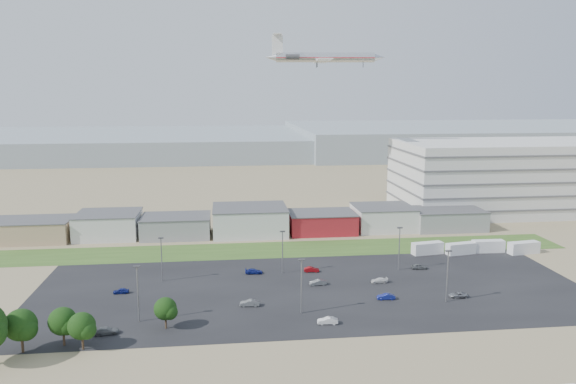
{
  "coord_description": "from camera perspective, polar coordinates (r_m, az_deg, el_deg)",
  "views": [
    {
      "loc": [
        -13.78,
        -95.59,
        42.58
      ],
      "look_at": [
        -0.02,
        22.0,
        21.39
      ],
      "focal_mm": 35.0,
      "sensor_mm": 36.0,
      "label": 1
    }
  ],
  "objects": [
    {
      "name": "parked_car_10",
      "position": [
        107.83,
        -17.97,
        -13.26
      ],
      "size": [
        4.68,
        2.38,
        1.3
      ],
      "primitive_type": "imported",
      "rotation": [
        0.0,
        0.0,
        1.7
      ],
      "color": "#595B5E",
      "rests_on": "ground"
    },
    {
      "name": "lightpole_front_m",
      "position": [
        110.04,
        1.37,
        -9.57
      ],
      "size": [
        1.28,
        0.53,
        10.91
      ],
      "primitive_type": null,
      "color": "slate",
      "rests_on": "ground"
    },
    {
      "name": "tree_mid",
      "position": [
        104.66,
        -21.9,
        -12.35
      ],
      "size": [
        5.11,
        5.11,
        7.66
      ],
      "primitive_type": null,
      "color": "black",
      "rests_on": "ground"
    },
    {
      "name": "parked_car_5",
      "position": [
        127.06,
        -16.61,
        -9.6
      ],
      "size": [
        3.36,
        1.44,
        1.13
      ],
      "primitive_type": "imported",
      "rotation": [
        0.0,
        0.0,
        -1.54
      ],
      "color": "navy",
      "rests_on": "ground"
    },
    {
      "name": "box_trailer_b",
      "position": [
        156.73,
        17.14,
        -5.51
      ],
      "size": [
        8.28,
        3.9,
        2.98
      ],
      "primitive_type": null,
      "rotation": [
        0.0,
        0.0,
        0.18
      ],
      "color": "silver",
      "rests_on": "ground"
    },
    {
      "name": "parked_car_11",
      "position": [
        135.75,
        2.4,
        -7.87
      ],
      "size": [
        3.74,
        1.62,
        1.2
      ],
      "primitive_type": "imported",
      "rotation": [
        0.0,
        0.0,
        1.47
      ],
      "color": "maroon",
      "rests_on": "ground"
    },
    {
      "name": "box_trailer_c",
      "position": [
        161.06,
        19.67,
        -5.2
      ],
      "size": [
        8.54,
        2.83,
        3.18
      ],
      "primitive_type": null,
      "rotation": [
        0.0,
        0.0,
        -0.02
      ],
      "color": "silver",
      "rests_on": "ground"
    },
    {
      "name": "tree_near",
      "position": [
        106.43,
        -12.35,
        -11.74
      ],
      "size": [
        4.44,
        4.44,
        6.67
      ],
      "primitive_type": null,
      "color": "black",
      "rests_on": "ground"
    },
    {
      "name": "tree_right",
      "position": [
        102.1,
        -20.21,
        -12.92
      ],
      "size": [
        4.88,
        4.88,
        7.33
      ],
      "primitive_type": null,
      "color": "black",
      "rests_on": "ground"
    },
    {
      "name": "ground",
      "position": [
        105.55,
        1.44,
        -13.65
      ],
      "size": [
        700.0,
        700.0,
        0.0
      ],
      "primitive_type": "plane",
      "color": "#837653",
      "rests_on": "ground"
    },
    {
      "name": "parked_car_8",
      "position": [
        141.42,
        13.19,
        -7.38
      ],
      "size": [
        3.91,
        1.86,
        1.29
      ],
      "primitive_type": "imported",
      "rotation": [
        0.0,
        0.0,
        1.48
      ],
      "color": "#595B5E",
      "rests_on": "ground"
    },
    {
      "name": "tree_left",
      "position": [
        104.62,
        -25.49,
        -12.39
      ],
      "size": [
        5.65,
        5.65,
        8.47
      ],
      "primitive_type": null,
      "color": "black",
      "rests_on": "ground"
    },
    {
      "name": "airliner",
      "position": [
        201.23,
        3.8,
        13.49
      ],
      "size": [
        44.41,
        32.42,
        12.37
      ],
      "primitive_type": null,
      "rotation": [
        0.0,
        0.0,
        -0.1
      ],
      "color": "silver"
    },
    {
      "name": "parking_lot",
      "position": [
        124.61,
        2.43,
        -9.84
      ],
      "size": [
        120.0,
        50.0,
        0.01
      ],
      "primitive_type": "cube",
      "color": "black",
      "rests_on": "ground"
    },
    {
      "name": "parked_car_13",
      "position": [
        107.25,
        4.05,
        -12.9
      ],
      "size": [
        3.95,
        1.72,
        1.26
      ],
      "primitive_type": "imported",
      "rotation": [
        0.0,
        0.0,
        -1.67
      ],
      "color": "silver",
      "rests_on": "ground"
    },
    {
      "name": "box_trailer_d",
      "position": [
        162.96,
        22.83,
        -5.24
      ],
      "size": [
        8.71,
        3.83,
        3.16
      ],
      "primitive_type": null,
      "rotation": [
        0.0,
        0.0,
        0.15
      ],
      "color": "silver",
      "rests_on": "ground"
    },
    {
      "name": "parked_car_1",
      "position": [
        120.32,
        9.92,
        -10.42
      ],
      "size": [
        3.84,
        1.59,
        1.24
      ],
      "primitive_type": "imported",
      "rotation": [
        0.0,
        0.0,
        -1.65
      ],
      "color": "navy",
      "rests_on": "ground"
    },
    {
      "name": "building_row",
      "position": [
        171.03,
        -7.59,
        -2.98
      ],
      "size": [
        170.0,
        20.0,
        8.0
      ],
      "primitive_type": null,
      "color": "silver",
      "rests_on": "ground"
    },
    {
      "name": "parked_car_6",
      "position": [
        134.61,
        -3.49,
        -8.04
      ],
      "size": [
        4.22,
        1.9,
        1.2
      ],
      "primitive_type": "imported",
      "rotation": [
        0.0,
        0.0,
        1.52
      ],
      "color": "navy",
      "rests_on": "ground"
    },
    {
      "name": "lightpole_front_r",
      "position": [
        120.19,
        15.88,
        -8.24
      ],
      "size": [
        1.29,
        0.54,
        10.94
      ],
      "primitive_type": null,
      "color": "slate",
      "rests_on": "ground"
    },
    {
      "name": "parking_garage",
      "position": [
        219.09,
        21.68,
        1.54
      ],
      "size": [
        80.0,
        40.0,
        25.0
      ],
      "primitive_type": "cube",
      "color": "silver",
      "rests_on": "ground"
    },
    {
      "name": "box_trailer_a",
      "position": [
        154.39,
        13.98,
        -5.56
      ],
      "size": [
        8.71,
        4.02,
        3.15
      ],
      "primitive_type": null,
      "rotation": [
        0.0,
        0.0,
        0.17
      ],
      "color": "silver",
      "rests_on": "ground"
    },
    {
      "name": "lightpole_back_l",
      "position": [
        131.21,
        -12.71,
        -6.7
      ],
      "size": [
        1.2,
        0.5,
        10.24
      ],
      "primitive_type": null,
      "color": "slate",
      "rests_on": "ground"
    },
    {
      "name": "hills_backdrop",
      "position": [
        415.85,
        0.79,
        4.89
      ],
      "size": [
        700.0,
        200.0,
        9.0
      ],
      "primitive_type": null,
      "color": "gray",
      "rests_on": "ground"
    },
    {
      "name": "lightpole_front_l",
      "position": [
        109.86,
        -15.0,
        -9.98
      ],
      "size": [
        1.28,
        0.53,
        10.85
      ],
      "primitive_type": null,
      "color": "slate",
      "rests_on": "ground"
    },
    {
      "name": "lightpole_back_r",
      "position": [
        138.36,
        11.23,
        -5.68
      ],
      "size": [
        1.25,
        0.52,
        10.63
      ],
      "primitive_type": null,
      "color": "slate",
      "rests_on": "ground"
    },
    {
      "name": "parked_car_0",
      "position": [
        124.97,
        16.89,
        -9.97
      ],
      "size": [
        4.0,
        2.04,
        1.08
      ],
      "primitive_type": "imported",
      "rotation": [
        0.0,
        0.0,
        -1.63
      ],
      "color": "#A5A5AA",
      "rests_on": "ground"
    },
    {
      "name": "grass_strip",
      "position": [
        154.23,
        -1.3,
        -5.88
      ],
      "size": [
        160.0,
        16.0,
        0.02
      ],
      "primitive_type": "cube",
      "color": "#375720",
      "rests_on": "ground"
    },
    {
      "name": "parked_car_7",
      "position": [
        126.99,
        3.06,
        -9.16
      ],
      "size": [
        3.91,
        1.63,
        1.26
      ],
      "primitive_type": "imported",
      "rotation": [
        0.0,
        0.0,
        -1.49
      ],
      "color": "#595B5E",
      "rests_on": "ground"
    },
    {
      "name": "parked_car_4",
      "position": [
        115.37,
        -3.92,
        -11.18
      ],
      "size": [
        4.12,
        1.82,
        1.31
      ],
      "primitive_type": "imported",
      "rotation": [
        0.0,
        0.0,
        -1.68
      ],
      "color": "#595B5E",
      "rests_on": "ground"
    },
    {
      "name": "lightpole_back_m",
      "position": [
        133.57,
        -0.56,
        -6.13
      ],
      "size": [
        1.21,
        0.5,
        10.3
      ],
      "primitive_type": null,
      "color": "slate",
      "rests_on": "ground"
    },
    {
      "name": "parked_car_12",
      "position": [
        130.02,
        9.25,
        -8.85
      ],
      "size": [
        3.83,
        1.63,
        1.1
      ],
      "primitive_type": "imported",
      "rotation": [
        0.0,
        0.0,
        -1.59
      ],
      "color": "silver",
      "rests_on": "ground"
    }
  ]
}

